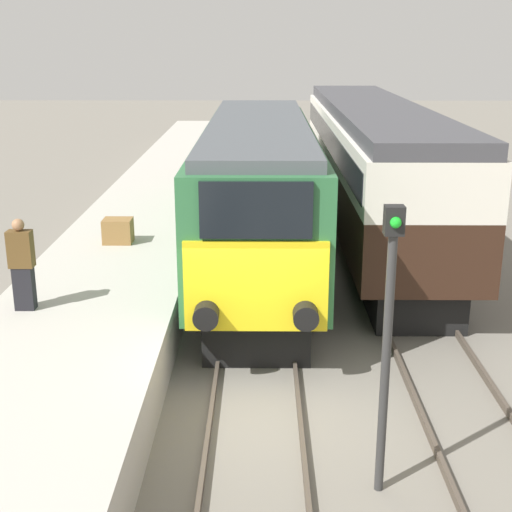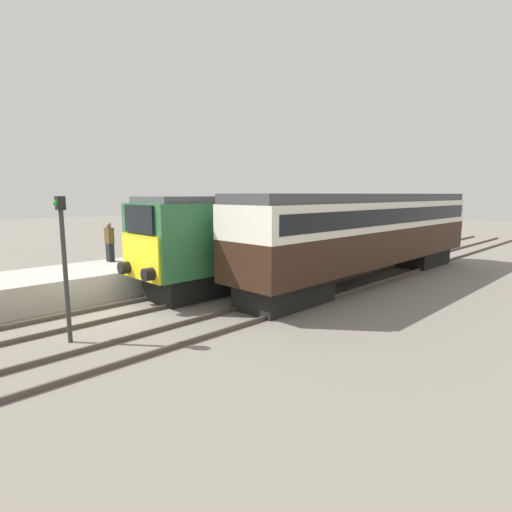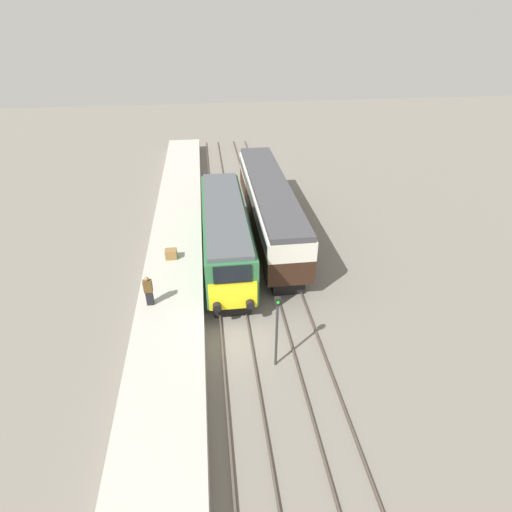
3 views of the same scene
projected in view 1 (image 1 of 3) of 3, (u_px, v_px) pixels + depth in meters
name	position (u px, v px, depth m)	size (l,w,h in m)	color
ground_plane	(255.00, 407.00, 11.88)	(120.00, 120.00, 0.00)	slate
platform_left	(137.00, 243.00, 19.40)	(3.50, 50.00, 1.04)	#B7B2A8
rails_near_track	(258.00, 298.00, 16.64)	(1.51, 60.00, 0.14)	#4C4238
rails_far_track	(403.00, 298.00, 16.61)	(1.50, 60.00, 0.14)	#4C4238
locomotive	(258.00, 191.00, 18.01)	(2.70, 12.79, 3.93)	black
passenger_carriage	(372.00, 158.00, 21.33)	(2.75, 16.24, 4.03)	black
person_on_platform	(22.00, 265.00, 13.04)	(0.44, 0.26, 1.73)	black
signal_post	(388.00, 330.00, 9.02)	(0.24, 0.28, 3.96)	#333333
luggage_crate	(118.00, 231.00, 17.50)	(0.70, 0.56, 0.60)	olive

